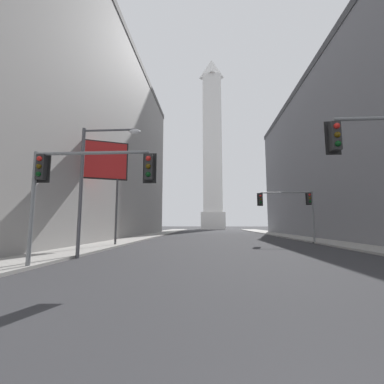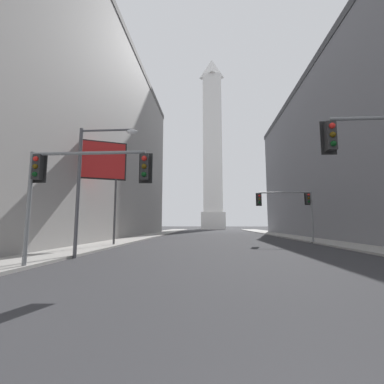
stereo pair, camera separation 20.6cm
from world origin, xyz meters
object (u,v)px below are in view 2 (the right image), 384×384
Objects in this scene: traffic_light_mid_right at (292,203)px; billboard_sign at (97,163)px; obelisk at (212,145)px; traffic_light_near_left at (72,178)px; street_lamp at (89,175)px.

billboard_sign is (-18.05, -5.13, 3.22)m from traffic_light_mid_right.
obelisk is 85.21m from traffic_light_near_left.
billboard_sign is at bearing -98.95° from obelisk.
billboard_sign is (-3.88, 10.65, 3.29)m from traffic_light_near_left.
obelisk is 6.99× the size of billboard_sign.
obelisk is at bearing 81.05° from billboard_sign.
street_lamp reaches higher than traffic_light_mid_right.
traffic_light_near_left is (-7.15, -80.60, -26.72)m from obelisk.
traffic_light_mid_right is (7.02, -64.81, -26.65)m from obelisk.
traffic_light_near_left is (-14.17, -15.78, -0.07)m from traffic_light_mid_right.
traffic_light_near_left is at bearing -95.07° from obelisk.
traffic_light_mid_right is 0.75× the size of street_lamp.
traffic_light_mid_right reaches higher than traffic_light_near_left.
street_lamp is at bearing 105.65° from traffic_light_near_left.
obelisk reaches higher than traffic_light_mid_right.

